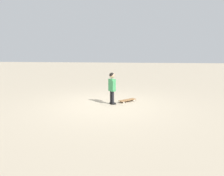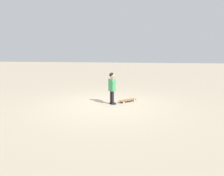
# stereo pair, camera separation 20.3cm
# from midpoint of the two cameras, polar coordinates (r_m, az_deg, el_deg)

# --- Properties ---
(ground_plane) EXTENTS (50.00, 50.00, 0.00)m
(ground_plane) POSITION_cam_midpoint_polar(r_m,az_deg,el_deg) (7.01, -0.93, -4.55)
(ground_plane) COLOR tan
(child_person) EXTENTS (0.27, 0.40, 1.06)m
(child_person) POSITION_cam_midpoint_polar(r_m,az_deg,el_deg) (6.95, 0.84, 0.86)
(child_person) COLOR black
(child_person) RESTS_ON ground
(skateboard) EXTENTS (0.62, 0.60, 0.07)m
(skateboard) POSITION_cam_midpoint_polar(r_m,az_deg,el_deg) (7.42, 5.02, -3.29)
(skateboard) COLOR olive
(skateboard) RESTS_ON ground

